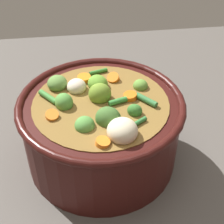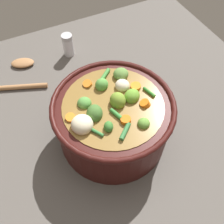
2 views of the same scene
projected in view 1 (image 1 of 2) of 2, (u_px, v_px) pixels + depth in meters
The scene contains 2 objects.
ground_plane at pixel (102, 156), 0.69m from camera, with size 1.10×1.10×0.00m, color #514C47.
cooking_pot at pixel (101, 128), 0.64m from camera, with size 0.31×0.31×0.17m.
Camera 1 is at (0.48, -0.04, 0.51)m, focal length 54.29 mm.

